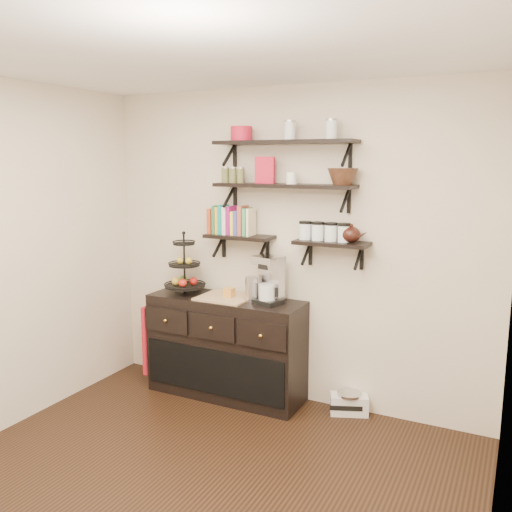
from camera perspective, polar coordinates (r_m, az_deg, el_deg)
The scene contains 22 objects.
floor at distance 3.71m, azimuth -8.45°, elevation -24.38°, with size 3.50×3.50×0.00m, color black.
ceiling at distance 3.12m, azimuth -9.81°, elevation 21.17°, with size 3.50×3.50×0.02m, color white.
back_wall at distance 4.66m, azimuth 3.53°, elevation 0.88°, with size 3.50×0.02×2.70m, color beige.
right_wall at distance 2.59m, azimuth 24.59°, elevation -7.50°, with size 0.02×3.50×2.70m, color beige.
shelf_top at distance 4.48m, azimuth 2.98°, elevation 11.84°, with size 1.20×0.27×0.23m.
shelf_mid at distance 4.48m, azimuth 2.94°, elevation 7.37°, with size 1.20×0.27×0.23m.
shelf_low_left at distance 4.72m, azimuth -1.72°, elevation 1.98°, with size 0.60×0.25×0.23m.
shelf_low_right at distance 4.39m, azimuth 7.99°, elevation 1.27°, with size 0.60×0.25×0.23m.
cookbooks at distance 4.73m, azimuth -2.45°, elevation 3.67°, with size 0.40×0.15×0.26m.
glass_canisters at distance 4.39m, azimuth 7.20°, elevation 2.45°, with size 0.43×0.10×0.13m.
sideboard at distance 4.89m, azimuth -3.16°, elevation -9.53°, with size 1.40×0.50×0.92m.
fruit_stand at distance 4.94m, azimuth -7.47°, elevation -1.76°, with size 0.37×0.37×0.54m.
candle at distance 4.73m, azimuth -2.85°, elevation -3.84°, with size 0.08×0.08×0.08m, color #BC7D2B.
coffee_maker at distance 4.55m, azimuth 1.43°, elevation -2.59°, with size 0.27×0.27×0.41m.
thermal_carafe at distance 4.59m, azimuth -0.46°, elevation -3.55°, with size 0.11×0.11×0.22m, color silver.
apron at distance 5.20m, azimuth -10.81°, elevation -8.45°, with size 0.04×0.27×0.64m, color maroon.
radio at distance 4.74m, azimuth 9.78°, elevation -15.04°, with size 0.34×0.27×0.18m.
recipe_box at distance 4.54m, azimuth 0.95°, elevation 9.04°, with size 0.16×0.06×0.22m, color #B91530.
walnut_bowl at distance 4.30m, azimuth 9.11°, elevation 8.25°, with size 0.24×0.24×0.13m, color black, non-canonical shape.
ramekins at distance 4.45m, azimuth 3.76°, elevation 8.19°, with size 0.09×0.09×0.10m, color white.
teapot at distance 4.33m, azimuth 9.99°, elevation 2.39°, with size 0.20×0.15×0.15m, color black, non-canonical shape.
red_pot at distance 4.65m, azimuth -1.55°, elevation 12.76°, with size 0.18×0.18×0.12m, color #B91530.
Camera 1 is at (1.80, -2.48, 2.09)m, focal length 38.00 mm.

